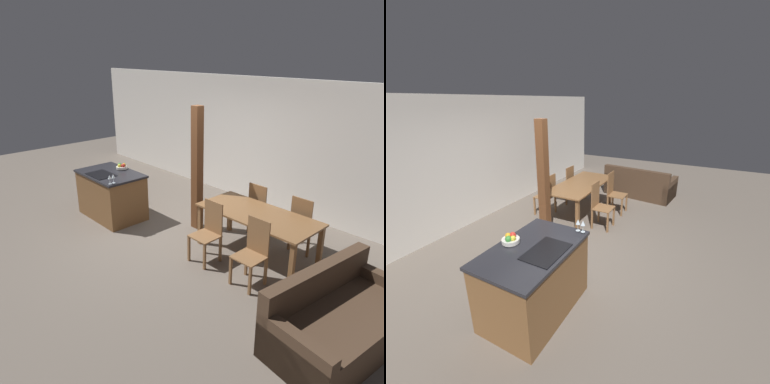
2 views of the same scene
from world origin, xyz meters
The scene contains 13 objects.
ground_plane centered at (0.00, 0.00, 0.00)m, with size 16.00×16.00×0.00m, color #665B51.
wall_back centered at (0.00, 2.61, 1.35)m, with size 11.20×0.08×2.70m.
kitchen_island centered at (-1.34, -0.21, 0.47)m, with size 1.36×0.88×0.94m.
fruit_bowl centered at (-1.38, 0.09, 0.98)m, with size 0.22×0.22×0.11m.
wine_glass_near centered at (-0.73, -0.58, 1.06)m, with size 0.06×0.06×0.17m.
wine_glass_middle centered at (-0.73, -0.50, 1.06)m, with size 0.06×0.06×0.17m.
dining_table centered at (1.65, 0.66, 0.66)m, with size 1.97×0.90×0.75m.
dining_chair_near_left centered at (1.20, -0.01, 0.51)m, with size 0.40×0.40×0.98m.
dining_chair_near_right centered at (2.09, -0.01, 0.51)m, with size 0.40×0.40×0.98m.
dining_chair_far_left centered at (1.20, 1.33, 0.51)m, with size 0.40×0.40×0.98m.
dining_chair_far_right centered at (2.09, 1.33, 0.51)m, with size 0.40×0.40×0.98m.
couch centered at (3.53, -0.24, 0.28)m, with size 1.14×1.95×0.84m.
timber_post centered at (0.20, 0.70, 1.15)m, with size 0.16×0.16×2.30m.
Camera 2 is at (-3.45, -1.94, 2.60)m, focal length 24.00 mm.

